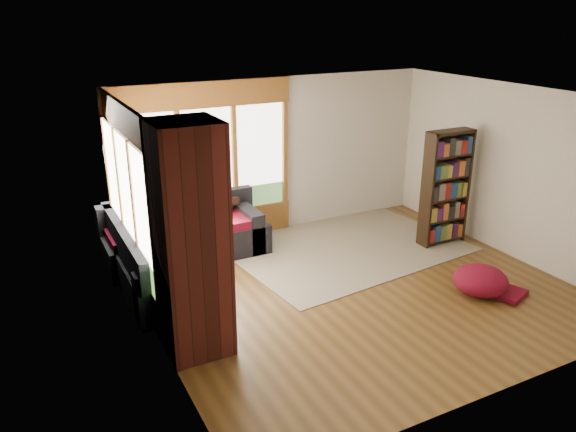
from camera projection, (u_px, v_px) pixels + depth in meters
name	position (u px, v px, depth m)	size (l,w,h in m)	color
floor	(356.00, 289.00, 7.72)	(5.50, 5.50, 0.00)	#543817
ceiling	(366.00, 98.00, 6.81)	(5.50, 5.50, 0.00)	white
wall_back	(276.00, 156.00, 9.35)	(5.50, 0.04, 2.60)	silver
wall_front	(513.00, 277.00, 5.18)	(5.50, 0.04, 2.60)	silver
wall_left	(150.00, 236.00, 6.09)	(0.04, 5.00, 2.60)	silver
wall_right	(513.00, 172.00, 8.44)	(0.04, 5.00, 2.60)	silver
windows_back	(208.00, 162.00, 8.79)	(2.82, 0.10, 1.90)	#976026
windows_left	(128.00, 200.00, 7.09)	(0.10, 2.62, 1.90)	#976026
roller_blind	(114.00, 154.00, 7.65)	(0.03, 0.72, 0.90)	gray
brick_chimney	(191.00, 242.00, 5.95)	(0.70, 0.70, 2.60)	#471914
sectional_sofa	(181.00, 250.00, 8.19)	(2.20, 2.20, 0.80)	black
area_rug	(343.00, 245.00, 9.10)	(3.55, 2.72, 0.01)	beige
bookshelf	(446.00, 188.00, 8.92)	(0.80, 0.27, 1.86)	black
pouf	(481.00, 280.00, 7.52)	(0.72, 0.72, 0.39)	maroon
dog_tan	(177.00, 220.00, 8.01)	(0.99, 0.82, 0.48)	brown
dog_brindle	(179.00, 239.00, 7.49)	(0.51, 0.75, 0.39)	black
throw_pillows	(178.00, 218.00, 8.18)	(1.98, 1.68, 0.45)	black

